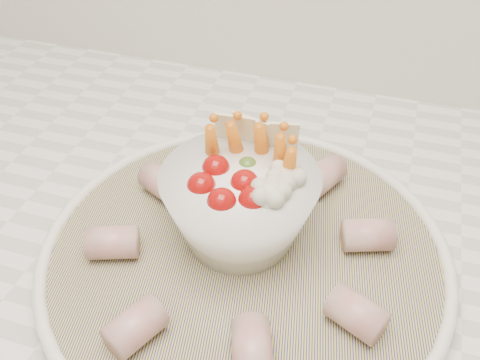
% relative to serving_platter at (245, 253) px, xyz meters
% --- Properties ---
extents(serving_platter, '(0.45, 0.45, 0.02)m').
position_rel_serving_platter_xyz_m(serving_platter, '(0.00, 0.00, 0.00)').
color(serving_platter, navy).
rests_on(serving_platter, kitchen_counter).
extents(veggie_bowl, '(0.15, 0.15, 0.11)m').
position_rel_serving_platter_xyz_m(veggie_bowl, '(-0.01, 0.02, 0.05)').
color(veggie_bowl, white).
rests_on(veggie_bowl, serving_platter).
extents(cured_meat_rolls, '(0.28, 0.30, 0.03)m').
position_rel_serving_platter_xyz_m(cured_meat_rolls, '(-0.00, 0.00, 0.02)').
color(cured_meat_rolls, '#A54C4B').
rests_on(cured_meat_rolls, serving_platter).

